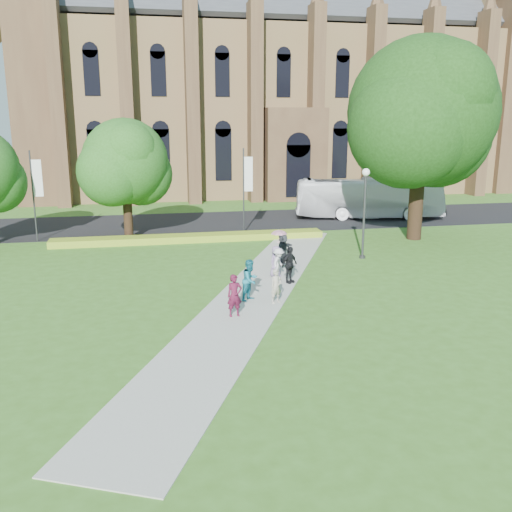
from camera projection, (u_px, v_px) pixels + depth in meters
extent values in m
plane|color=#3A641E|center=(260.00, 299.00, 25.83)|extent=(160.00, 160.00, 0.00)
cube|color=black|center=(208.00, 222.00, 44.88)|extent=(160.00, 10.00, 0.02)
cube|color=#B2B2A8|center=(256.00, 293.00, 26.77)|extent=(15.58, 28.54, 0.04)
cube|color=gold|center=(190.00, 238.00, 37.96)|extent=(18.00, 1.40, 0.45)
cube|color=brown|center=(274.00, 114.00, 63.86)|extent=(52.00, 16.00, 17.00)
cube|color=brown|center=(31.00, 90.00, 52.01)|extent=(3.50, 3.50, 21.00)
cube|color=brown|center=(510.00, 94.00, 61.43)|extent=(3.50, 3.50, 21.00)
cube|color=brown|center=(295.00, 155.00, 56.22)|extent=(6.00, 2.50, 9.00)
cylinder|color=#38383D|center=(364.00, 218.00, 32.89)|extent=(0.14, 0.14, 4.80)
sphere|color=white|center=(366.00, 172.00, 32.28)|extent=(0.44, 0.44, 0.44)
cylinder|color=#38383D|center=(362.00, 257.00, 33.44)|extent=(0.36, 0.36, 0.15)
cylinder|color=#332114|center=(417.00, 191.00, 38.03)|extent=(0.96, 0.96, 6.60)
sphere|color=#16330E|center=(422.00, 112.00, 36.83)|extent=(9.60, 9.60, 9.60)
cylinder|color=#332114|center=(128.00, 210.00, 38.00)|extent=(0.60, 0.60, 4.12)
sphere|color=#244C17|center=(125.00, 161.00, 37.25)|extent=(5.60, 5.60, 5.60)
cylinder|color=#38383D|center=(244.00, 191.00, 39.99)|extent=(0.10, 0.10, 6.00)
cube|color=white|center=(248.00, 174.00, 39.77)|extent=(0.60, 0.02, 2.40)
cylinder|color=#38383D|center=(33.00, 197.00, 37.30)|extent=(0.10, 0.10, 6.00)
cube|color=white|center=(37.00, 178.00, 37.08)|extent=(0.60, 0.02, 2.40)
imported|color=white|center=(369.00, 198.00, 46.46)|extent=(12.17, 5.15, 3.30)
imported|color=#4D1129|center=(235.00, 295.00, 23.35)|extent=(0.71, 0.53, 1.77)
imported|color=#196A7D|center=(250.00, 280.00, 25.41)|extent=(1.15, 1.15, 1.88)
imported|color=silver|center=(279.00, 264.00, 28.79)|extent=(1.03, 1.19, 1.60)
imported|color=black|center=(289.00, 265.00, 28.11)|extent=(1.14, 0.98, 1.84)
imported|color=gray|center=(276.00, 261.00, 29.23)|extent=(0.94, 0.89, 1.62)
imported|color=#282B30|center=(283.00, 249.00, 31.57)|extent=(1.41, 1.71, 1.84)
imported|color=#9D9582|center=(276.00, 286.00, 25.07)|extent=(0.66, 0.56, 1.53)
imported|color=#EEA9A8|center=(279.00, 239.00, 29.09)|extent=(1.02, 1.02, 0.71)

